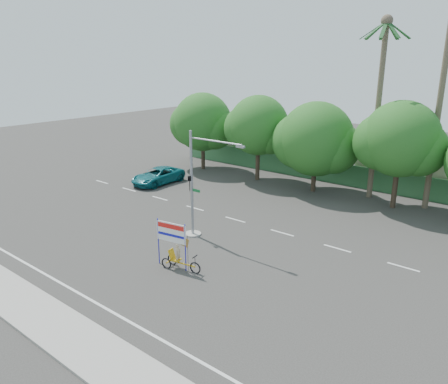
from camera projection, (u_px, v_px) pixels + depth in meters
The scene contains 14 objects.
ground at pixel (177, 267), 24.71m from camera, with size 120.00×120.00×0.00m, color #33302D.
sidewalk_near at pixel (56, 326), 19.12m from camera, with size 50.00×2.40×0.12m, color gray.
fence at pixel (341, 174), 40.38m from camera, with size 38.00×0.08×2.00m, color #336B3D.
building_left at pixel (276, 143), 49.44m from camera, with size 12.00×8.00×4.00m, color beige.
building_right at pixel (448, 170), 38.67m from camera, with size 14.00×8.00×3.60m, color beige.
tree_far_left at pixel (202, 124), 45.12m from camera, with size 7.14×6.00×7.96m.
tree_left at pixel (258, 127), 40.82m from camera, with size 6.66×5.60×8.07m.
tree_center at pixel (315, 141), 37.39m from camera, with size 7.62×6.40×7.85m.
tree_right at pixel (400, 142), 32.95m from camera, with size 6.90×5.80×8.36m.
palm_tall at pixel (444, 70), 31.29m from camera, with size 3.73×3.79×17.45m.
palm_short at pixel (380, 90), 34.47m from camera, with size 3.73×3.79×14.45m.
traffic_signal at pixel (195, 194), 28.13m from camera, with size 4.72×1.10×7.00m.
trike_billboard at pixel (176, 249), 24.23m from camera, with size 2.82×0.89×2.80m.
pickup_truck at pixel (158, 176), 40.76m from camera, with size 2.47×5.35×1.49m, color #0E6168.
Camera 1 is at (16.14, -15.70, 11.33)m, focal length 35.00 mm.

